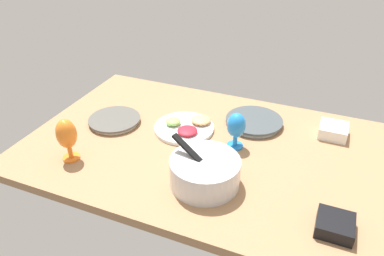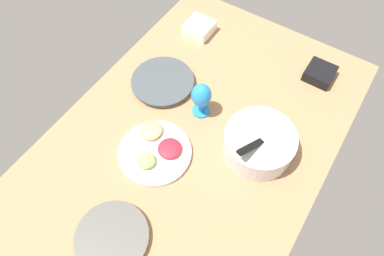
% 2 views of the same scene
% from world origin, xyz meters
% --- Properties ---
extents(ground_plane, '(1.60, 1.04, 0.04)m').
position_xyz_m(ground_plane, '(0.00, 0.00, -0.02)').
color(ground_plane, '#99704C').
extents(dinner_plate_left, '(0.28, 0.28, 0.03)m').
position_xyz_m(dinner_plate_left, '(-0.17, -0.26, 0.02)').
color(dinner_plate_left, silver).
rests_on(dinner_plate_left, ground_plane).
extents(dinner_plate_right, '(0.26, 0.26, 0.03)m').
position_xyz_m(dinner_plate_right, '(0.48, -0.01, 0.01)').
color(dinner_plate_right, silver).
rests_on(dinner_plate_right, ground_plane).
extents(mixing_bowl, '(0.28, 0.27, 0.18)m').
position_xyz_m(mixing_bowl, '(-0.10, 0.24, 0.06)').
color(mixing_bowl, silver).
rests_on(mixing_bowl, ground_plane).
extents(fruit_platter, '(0.29, 0.29, 0.05)m').
position_xyz_m(fruit_platter, '(0.13, -0.09, 0.02)').
color(fruit_platter, silver).
rests_on(fruit_platter, ground_plane).
extents(hurricane_glass_blue, '(0.08, 0.08, 0.17)m').
position_xyz_m(hurricane_glass_blue, '(-0.13, -0.04, 0.11)').
color(hurricane_glass_blue, '#2280DB').
rests_on(hurricane_glass_blue, ground_plane).
extents(square_bowl_black, '(0.12, 0.12, 0.05)m').
position_xyz_m(square_bowl_black, '(-0.59, 0.30, 0.03)').
color(square_bowl_black, black).
rests_on(square_bowl_black, ground_plane).
extents(square_bowl_white, '(0.13, 0.13, 0.06)m').
position_xyz_m(square_bowl_white, '(-0.53, -0.30, 0.03)').
color(square_bowl_white, white).
rests_on(square_bowl_white, ground_plane).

